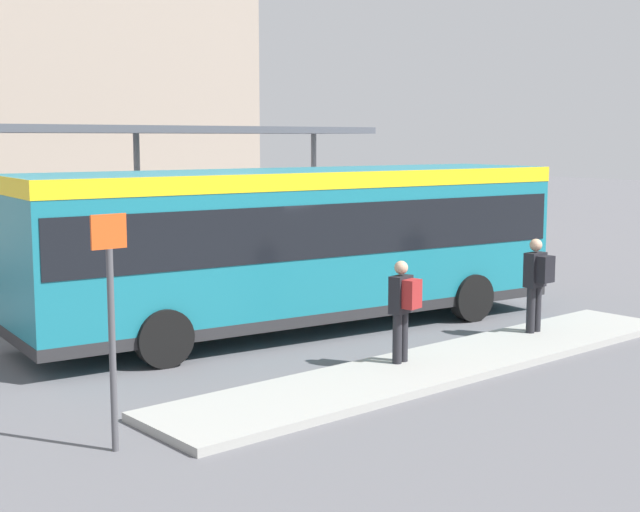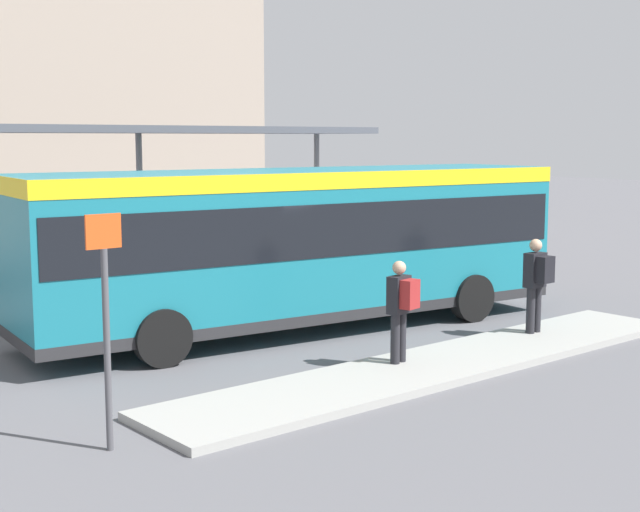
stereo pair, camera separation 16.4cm
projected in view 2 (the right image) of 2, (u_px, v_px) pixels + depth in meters
ground_plane at (299, 329)px, 17.13m from camera, size 120.00×120.00×0.00m
curb_island at (446, 363)px, 14.32m from camera, size 10.69×1.80×0.12m
city_bus at (299, 237)px, 16.90m from camera, size 10.94×3.96×3.06m
pedestrian_waiting at (537, 279)px, 16.13m from camera, size 0.43×0.44×1.72m
pedestrian_companion at (401, 305)px, 13.97m from camera, size 0.43×0.47×1.63m
bicycle_black at (440, 259)px, 24.46m from camera, size 0.48×1.63×0.70m
bicycle_blue at (417, 256)px, 24.86m from camera, size 0.48×1.72×0.74m
bicycle_green at (397, 254)px, 25.33m from camera, size 0.48×1.68×0.73m
station_shelter at (138, 132)px, 22.26m from camera, size 13.68×3.07×3.95m
potted_planter_near_shelter at (179, 268)px, 20.42m from camera, size 0.94×0.94×1.34m
platform_sign at (106, 321)px, 10.31m from camera, size 0.44×0.08×2.80m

